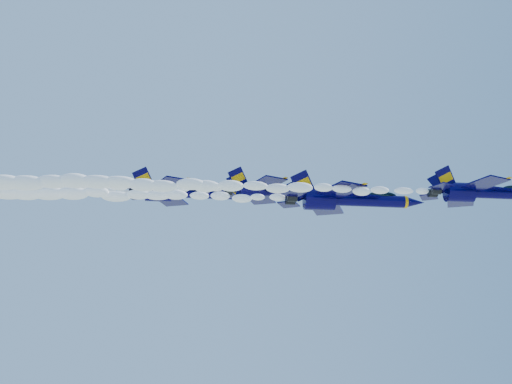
{
  "coord_description": "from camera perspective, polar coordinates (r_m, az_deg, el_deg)",
  "views": [
    {
      "loc": [
        -17.45,
        -85.6,
        124.47
      ],
      "look_at": [
        -7.14,
        -0.39,
        151.59
      ],
      "focal_mm": 50.0,
      "sensor_mm": 36.0,
      "label": 1
    }
  ],
  "objects": [
    {
      "name": "smoke_trail_jet_lead",
      "position": [
        80.42,
        -4.96,
        0.52
      ],
      "size": [
        55.3,
        2.07,
        1.86
      ],
      "primitive_type": "ellipsoid",
      "color": "white"
    },
    {
      "name": "jet_fourth",
      "position": [
        99.02,
        -5.88,
        -0.02
      ],
      "size": [
        16.83,
        13.8,
        6.25
      ],
      "color": "#040036"
    },
    {
      "name": "jet_third",
      "position": [
        92.92,
        1.53,
        0.08
      ],
      "size": [
        15.19,
        12.46,
        5.64
      ],
      "color": "#040036"
    },
    {
      "name": "jet_lead",
      "position": [
        88.39,
        17.78,
        -0.04
      ],
      "size": [
        15.3,
        12.55,
        5.68
      ],
      "color": "#040036"
    },
    {
      "name": "smoke_trail_jet_second",
      "position": [
        87.2,
        -15.73,
        -0.08
      ],
      "size": [
        55.3,
        2.38,
        2.14
      ],
      "primitive_type": "ellipsoid",
      "color": "white"
    },
    {
      "name": "jet_second",
      "position": [
        88.83,
        7.29,
        -0.6
      ],
      "size": [
        17.57,
        14.41,
        6.53
      ],
      "color": "#040036"
    },
    {
      "name": "smoke_trail_jet_third",
      "position": [
        94.23,
        -19.48,
        0.56
      ],
      "size": [
        55.3,
        2.06,
        1.85
      ],
      "primitive_type": "ellipsoid",
      "color": "white"
    }
  ]
}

